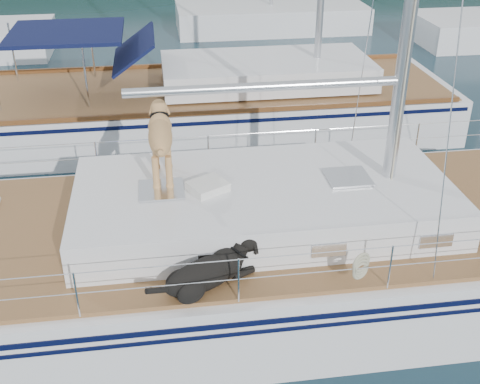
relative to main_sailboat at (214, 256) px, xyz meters
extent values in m
plane|color=black|center=(-0.09, 0.00, -0.68)|extent=(120.00, 120.00, 0.00)
cube|color=white|center=(-0.09, 0.00, -0.18)|extent=(12.00, 3.80, 1.40)
cube|color=#906039|center=(-0.09, 0.00, 0.55)|extent=(11.52, 3.50, 0.06)
cube|color=white|center=(0.71, 0.00, 0.86)|extent=(5.20, 2.50, 0.55)
cylinder|color=silver|center=(0.71, 0.00, 2.53)|extent=(3.60, 0.12, 0.12)
cylinder|color=silver|center=(-0.09, -1.75, 1.14)|extent=(10.56, 0.01, 0.01)
cylinder|color=silver|center=(-0.09, 1.75, 1.14)|extent=(10.56, 0.01, 0.01)
cube|color=#1C2EB0|center=(-1.17, 1.55, 0.61)|extent=(0.87, 0.75, 0.06)
cube|color=white|center=(-0.07, -0.07, 1.19)|extent=(0.62, 0.58, 0.12)
torus|color=#BBB694|center=(1.56, -1.73, 0.94)|extent=(0.33, 0.22, 0.32)
cube|color=white|center=(0.71, 6.18, -0.23)|extent=(11.00, 3.50, 1.30)
cube|color=#906039|center=(0.71, 6.18, 0.42)|extent=(10.56, 3.29, 0.06)
cube|color=white|center=(1.91, 6.18, 0.77)|extent=(4.80, 2.30, 0.55)
cube|color=#0D1538|center=(-2.49, 6.18, 1.82)|extent=(2.40, 2.30, 0.08)
cube|color=white|center=(3.91, 16.00, -0.28)|extent=(7.20, 3.00, 1.10)
camera|label=1|loc=(-0.66, -7.20, 5.02)|focal=45.00mm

